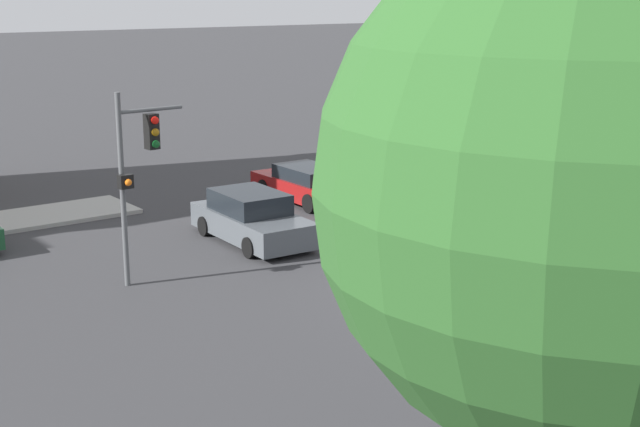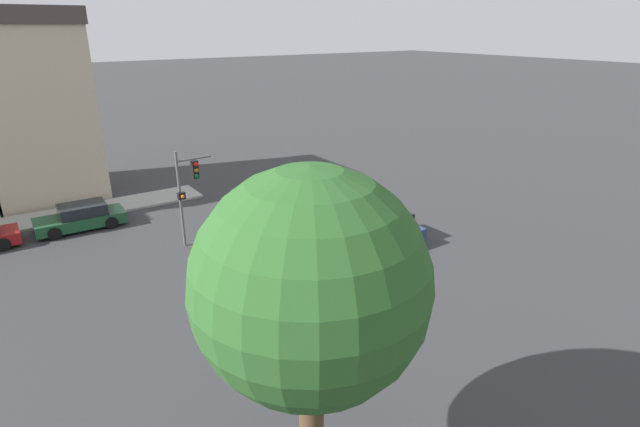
# 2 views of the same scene
# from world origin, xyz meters

# --- Properties ---
(ground_plane) EXTENTS (300.00, 300.00, 0.00)m
(ground_plane) POSITION_xyz_m (0.00, 0.00, 0.00)
(ground_plane) COLOR #333335
(street_tree) EXTENTS (5.00, 5.00, 8.15)m
(street_tree) POSITION_xyz_m (-10.47, 9.34, 5.61)
(street_tree) COLOR #4C3823
(street_tree) RESTS_ON ground_plane
(traffic_signal) EXTENTS (0.63, 1.97, 4.94)m
(traffic_signal) POSITION_xyz_m (5.14, 6.39, 3.23)
(traffic_signal) COLOR #515456
(traffic_signal) RESTS_ON ground_plane
(crossing_car_0) EXTENTS (4.77, 1.99, 1.31)m
(crossing_car_0) POSITION_xyz_m (9.94, -2.31, 0.63)
(crossing_car_0) COLOR maroon
(crossing_car_0) RESTS_ON ground_plane
(crossing_car_1) EXTENTS (3.96, 1.89, 1.57)m
(crossing_car_1) POSITION_xyz_m (0.02, -2.38, 0.74)
(crossing_car_1) COLOR navy
(crossing_car_1) RESTS_ON ground_plane
(crossing_car_2) EXTENTS (4.67, 2.20, 1.51)m
(crossing_car_2) POSITION_xyz_m (6.73, 2.04, 0.70)
(crossing_car_2) COLOR #4C5156
(crossing_car_2) RESTS_ON ground_plane
(parked_car_0) EXTENTS (2.09, 4.64, 1.39)m
(parked_car_0) POSITION_xyz_m (10.63, 10.71, 0.66)
(parked_car_0) COLOR #194728
(parked_car_0) RESTS_ON ground_plane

